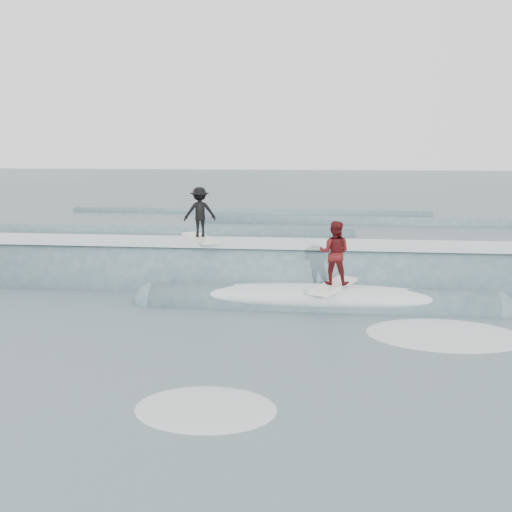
# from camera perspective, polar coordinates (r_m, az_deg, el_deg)

# --- Properties ---
(ground) EXTENTS (160.00, 160.00, 0.00)m
(ground) POSITION_cam_1_polar(r_m,az_deg,el_deg) (13.25, -1.54, -7.50)
(ground) COLOR #3A4954
(ground) RESTS_ON ground
(breaking_wave) EXTENTS (22.54, 4.08, 2.60)m
(breaking_wave) POSITION_cam_1_polar(r_m,az_deg,el_deg) (17.15, 0.92, -3.01)
(breaking_wave) COLOR #3A5762
(breaking_wave) RESTS_ON ground
(surfer_black) EXTENTS (1.52, 1.99, 1.59)m
(surfer_black) POSITION_cam_1_polar(r_m,az_deg,el_deg) (17.28, -5.64, 4.09)
(surfer_black) COLOR silver
(surfer_black) RESTS_ON ground
(surfer_red) EXTENTS (1.35, 2.04, 1.76)m
(surfer_red) POSITION_cam_1_polar(r_m,az_deg,el_deg) (14.89, 7.84, -0.05)
(surfer_red) COLOR white
(surfer_red) RESTS_ON ground
(whitewater) EXTENTS (17.63, 7.09, 0.10)m
(whitewater) POSITION_cam_1_polar(r_m,az_deg,el_deg) (12.68, 7.74, -8.49)
(whitewater) COLOR silver
(whitewater) RESTS_ON ground
(far_swells) EXTENTS (35.95, 8.65, 0.80)m
(far_swells) POSITION_cam_1_polar(r_m,az_deg,el_deg) (30.45, 2.26, 3.20)
(far_swells) COLOR #3A5762
(far_swells) RESTS_ON ground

